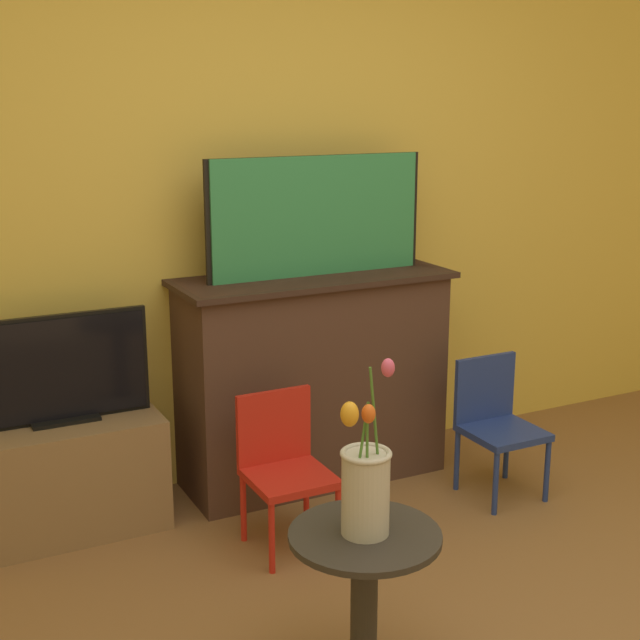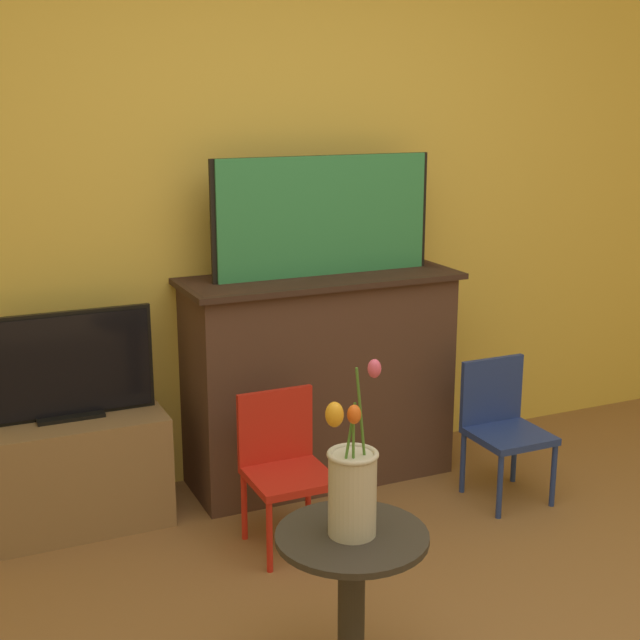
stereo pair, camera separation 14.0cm
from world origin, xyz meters
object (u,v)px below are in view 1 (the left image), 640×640
at_px(painting, 317,216).
at_px(chair_red, 284,462).
at_px(vase_tulips, 365,485).
at_px(chair_blue, 496,419).
at_px(tv_monitor, 61,370).

height_order(painting, chair_red, painting).
bearing_deg(painting, vase_tulips, -111.60).
distance_m(chair_blue, vase_tulips, 1.53).
relative_size(painting, chair_blue, 1.69).
height_order(chair_blue, vase_tulips, vase_tulips).
bearing_deg(vase_tulips, chair_blue, 37.62).
height_order(tv_monitor, chair_blue, tv_monitor).
xyz_separation_m(chair_red, vase_tulips, (-0.16, -0.91, 0.31)).
relative_size(tv_monitor, chair_red, 1.14).
xyz_separation_m(painting, tv_monitor, (-1.13, -0.01, -0.54)).
distance_m(painting, chair_red, 1.09).
xyz_separation_m(painting, chair_blue, (0.62, -0.51, -0.87)).
height_order(tv_monitor, chair_red, tv_monitor).
bearing_deg(tv_monitor, painting, 0.42).
bearing_deg(vase_tulips, chair_red, 80.12).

